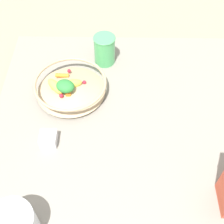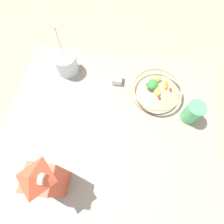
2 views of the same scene
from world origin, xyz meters
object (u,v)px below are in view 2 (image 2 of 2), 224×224
Objects in this scene: fruit_bowl at (156,90)px; milk_carton at (46,180)px; yogurt_tub at (66,63)px; spice_jar at (117,80)px; drinking_cup at (193,112)px.

fruit_bowl is 0.88× the size of milk_carton.
spice_jar is at bearing -98.09° from yogurt_tub.
milk_carton reaches higher than yogurt_tub.
milk_carton is at bearing 141.61° from fruit_bowl.
drinking_cup is at bearing -55.86° from milk_carton.
spice_jar is (0.05, 0.20, -0.02)m from fruit_bowl.
milk_carton reaches higher than fruit_bowl.
yogurt_tub reaches higher than fruit_bowl.
yogurt_tub is (0.57, 0.09, -0.08)m from milk_carton.
drinking_cup is at bearing -107.23° from yogurt_tub.
milk_carton is 0.58m from yogurt_tub.
milk_carton is at bearing 161.28° from spice_jar.
fruit_bowl is at bearing 55.40° from drinking_cup.
yogurt_tub is 0.67m from drinking_cup.
yogurt_tub is at bearing 81.91° from spice_jar.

